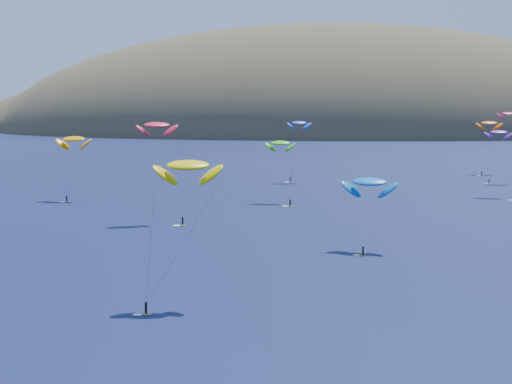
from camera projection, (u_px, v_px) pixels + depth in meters
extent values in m
plane|color=black|center=(189.00, 378.00, 74.27)|extent=(2800.00, 2800.00, 0.00)
ellipsoid|color=#3D3526|center=(325.00, 145.00, 627.33)|extent=(600.00, 300.00, 210.00)
ellipsoid|color=#3D3526|center=(154.00, 137.00, 669.85)|extent=(340.00, 240.00, 120.00)
ellipsoid|color=slate|center=(8.00, 126.00, 814.64)|extent=(240.00, 180.00, 44.00)
cube|color=gold|center=(67.00, 202.00, 198.87)|extent=(1.57, 0.58, 0.08)
cylinder|color=black|center=(67.00, 199.00, 198.74)|extent=(0.36, 0.36, 1.65)
sphere|color=#8C6047|center=(67.00, 195.00, 198.62)|extent=(0.28, 0.28, 0.28)
ellipsoid|color=#ED9400|center=(74.00, 139.00, 202.32)|extent=(10.41, 5.55, 5.60)
cube|color=gold|center=(146.00, 314.00, 95.82)|extent=(1.45, 0.65, 0.08)
cylinder|color=black|center=(146.00, 308.00, 95.71)|extent=(0.33, 0.33, 1.50)
sphere|color=#8C6047|center=(146.00, 302.00, 95.59)|extent=(0.25, 0.25, 0.25)
ellipsoid|color=#CEBC02|center=(188.00, 165.00, 99.74)|extent=(9.78, 5.82, 5.11)
cube|color=gold|center=(290.00, 206.00, 191.36)|extent=(1.59, 0.54, 0.09)
cylinder|color=black|center=(290.00, 203.00, 191.23)|extent=(0.37, 0.37, 1.68)
sphere|color=#8C6047|center=(290.00, 199.00, 191.11)|extent=(0.28, 0.28, 0.28)
ellipsoid|color=#38BE14|center=(280.00, 143.00, 198.26)|extent=(8.25, 4.20, 4.49)
cube|color=gold|center=(290.00, 182.00, 245.95)|extent=(1.54, 0.71, 0.08)
cylinder|color=black|center=(290.00, 179.00, 245.83)|extent=(0.35, 0.35, 1.59)
sphere|color=#8C6047|center=(290.00, 177.00, 245.71)|extent=(0.27, 0.27, 0.27)
ellipsoid|color=blue|center=(299.00, 123.00, 245.70)|extent=(8.45, 5.11, 4.40)
cube|color=gold|center=(363.00, 255.00, 131.64)|extent=(1.47, 0.69, 0.08)
cylinder|color=black|center=(363.00, 251.00, 131.52)|extent=(0.33, 0.33, 1.52)
sphere|color=#8C6047|center=(363.00, 246.00, 131.41)|extent=(0.25, 0.25, 0.25)
ellipsoid|color=#085BA2|center=(369.00, 182.00, 135.82)|extent=(10.83, 6.63, 5.63)
ellipsoid|color=#5E1793|center=(499.00, 132.00, 210.11)|extent=(8.27, 4.91, 4.33)
cube|color=gold|center=(489.00, 184.00, 241.89)|extent=(1.30, 0.39, 0.07)
cylinder|color=black|center=(489.00, 181.00, 241.78)|extent=(0.30, 0.30, 1.39)
sphere|color=#8C6047|center=(489.00, 179.00, 241.67)|extent=(0.23, 0.23, 0.23)
ellipsoid|color=#C20950|center=(509.00, 114.00, 243.01)|extent=(7.63, 3.62, 4.23)
cube|color=gold|center=(183.00, 225.00, 162.80)|extent=(1.69, 1.00, 0.09)
cylinder|color=black|center=(183.00, 221.00, 162.66)|extent=(0.38, 0.38, 1.74)
sphere|color=#8C6047|center=(183.00, 216.00, 162.53)|extent=(0.29, 0.29, 0.29)
ellipsoid|color=red|center=(157.00, 125.00, 165.71)|extent=(10.07, 7.14, 5.11)
cube|color=gold|center=(482.00, 176.00, 266.03)|extent=(1.43, 0.54, 0.08)
cylinder|color=black|center=(482.00, 173.00, 265.92)|extent=(0.33, 0.33, 1.50)
sphere|color=#8C6047|center=(482.00, 171.00, 265.80)|extent=(0.25, 0.25, 0.25)
ellipsoid|color=#DC4F01|center=(489.00, 123.00, 272.36)|extent=(9.73, 5.23, 5.22)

